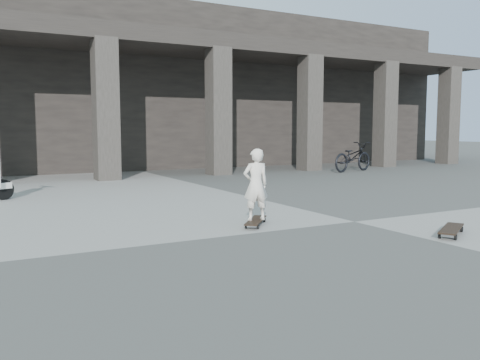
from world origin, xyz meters
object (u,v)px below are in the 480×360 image
bicycle (353,157)px  longboard (256,221)px  skateboard_spare (451,229)px  child (256,184)px

bicycle → longboard: bearing=117.8°
skateboard_spare → bicycle: bicycle is taller
child → skateboard_spare: bearing=145.3°
skateboard_spare → child: 2.83m
child → bicycle: 10.37m
longboard → skateboard_spare: 2.78m
longboard → child: 0.56m
skateboard_spare → bicycle: bearing=25.4°
skateboard_spare → child: child is taller
longboard → child: child is taller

